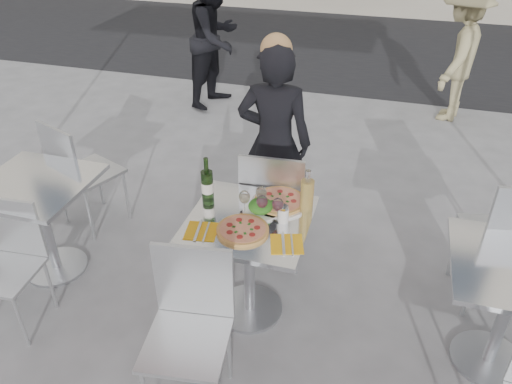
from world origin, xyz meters
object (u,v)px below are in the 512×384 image
(main_table, at_px, (249,247))
(pedestrian_a, at_px, (215,38))
(chair_far, at_px, (274,200))
(pizza_near, at_px, (243,230))
(chair_near, at_px, (190,318))
(side_table_left, at_px, (41,208))
(sugar_shaker, at_px, (283,214))
(wineglass_white_b, at_px, (261,194))
(side_chair_lfar, at_px, (77,168))
(wine_bottle, at_px, (207,184))
(carafe, at_px, (307,196))
(salad_plate, at_px, (261,207))
(wineglass_red_a, at_px, (262,202))
(side_chair_lnear, at_px, (9,254))
(napkin_right, at_px, (287,244))
(wineglass_white_a, at_px, (244,198))
(pizza_far, at_px, (280,201))
(side_table_right, at_px, (512,296))
(napkin_left, at_px, (201,231))
(woman_diner, at_px, (274,143))
(wineglass_red_b, at_px, (278,205))

(main_table, bearing_deg, pedestrian_a, 113.25)
(chair_far, height_order, pizza_near, chair_far)
(chair_near, bearing_deg, side_table_left, 147.34)
(sugar_shaker, xyz_separation_m, wineglass_white_b, (-0.16, 0.09, 0.06))
(side_chair_lfar, bearing_deg, wine_bottle, -175.87)
(chair_near, xyz_separation_m, carafe, (0.43, 0.82, 0.32))
(side_table_left, distance_m, side_chair_lfar, 0.54)
(main_table, xyz_separation_m, wineglass_white_b, (0.04, 0.13, 0.32))
(carafe, height_order, sugar_shaker, carafe)
(main_table, xyz_separation_m, salad_plate, (0.05, 0.09, 0.25))
(side_table_left, xyz_separation_m, chair_near, (1.38, -0.65, 0.01))
(sugar_shaker, bearing_deg, salad_plate, 160.29)
(chair_far, xyz_separation_m, chair_near, (-0.15, -1.16, -0.02))
(chair_near, distance_m, wineglass_red_a, 0.78)
(main_table, xyz_separation_m, side_chair_lnear, (-1.42, -0.43, -0.04))
(wineglass_red_a, bearing_deg, napkin_right, -45.84)
(pedestrian_a, relative_size, wineglass_white_a, 10.41)
(chair_near, xyz_separation_m, pizza_far, (0.26, 0.86, 0.22))
(side_table_right, distance_m, carafe, 1.25)
(side_chair_lfar, bearing_deg, pedestrian_a, -70.79)
(pedestrian_a, bearing_deg, chair_near, -146.86)
(chair_far, height_order, carafe, carafe)
(pedestrian_a, bearing_deg, carafe, -136.22)
(napkin_left, bearing_deg, napkin_right, -6.84)
(chair_far, height_order, woman_diner, woman_diner)
(wine_bottle, relative_size, wineglass_white_a, 1.87)
(side_chair_lfar, height_order, pizza_far, side_chair_lfar)
(main_table, relative_size, side_table_left, 1.00)
(chair_near, xyz_separation_m, woman_diner, (0.03, 1.61, 0.22))
(wineglass_white_a, bearing_deg, wineglass_white_b, 40.96)
(napkin_left, bearing_deg, side_table_right, -3.13)
(wineglass_white_a, xyz_separation_m, wineglass_red_b, (0.21, -0.02, 0.00))
(pizza_near, bearing_deg, carafe, 43.06)
(pedestrian_a, height_order, wineglass_red_b, pedestrian_a)
(chair_near, height_order, side_chair_lfar, side_chair_lfar)
(chair_near, distance_m, woman_diner, 1.62)
(side_table_left, bearing_deg, carafe, 5.33)
(woman_diner, bearing_deg, wineglass_red_b, 100.68)
(side_table_right, xyz_separation_m, pizza_near, (-1.50, -0.12, 0.22))
(wineglass_red_a, xyz_separation_m, napkin_left, (-0.30, -0.23, -0.11))
(sugar_shaker, xyz_separation_m, wineglass_white_a, (-0.24, 0.02, 0.06))
(side_chair_lnear, distance_m, napkin_right, 1.73)
(side_table_left, bearing_deg, pizza_near, -4.63)
(chair_near, xyz_separation_m, wine_bottle, (-0.19, 0.78, 0.32))
(carafe, bearing_deg, wineglass_white_a, -162.33)
(pizza_far, relative_size, carafe, 1.23)
(pedestrian_a, height_order, pizza_far, pedestrian_a)
(sugar_shaker, height_order, wineglass_red_a, wineglass_red_a)
(salad_plate, height_order, wineglass_red_b, wineglass_red_b)
(chair_near, height_order, wineglass_white_b, chair_near)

